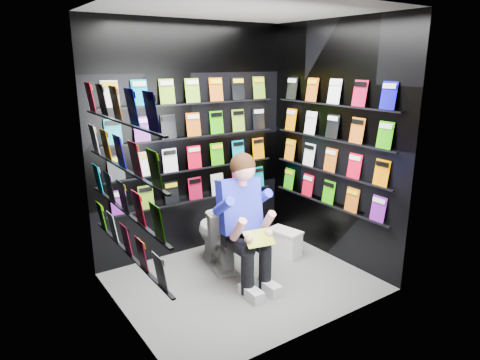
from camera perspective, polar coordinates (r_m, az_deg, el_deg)
floor at (r=4.48m, az=0.36°, el=-13.37°), size 2.40×2.40×0.00m
ceiling at (r=3.94m, az=0.43°, el=21.87°), size 2.40×2.40×0.00m
wall_back at (r=4.86m, az=-6.34°, el=5.18°), size 2.40×0.04×2.60m
wall_front at (r=3.26m, az=10.38°, el=-0.09°), size 2.40×0.04×2.60m
wall_left at (r=3.50m, az=-16.04°, el=0.59°), size 0.04×2.00×2.60m
wall_right at (r=4.78m, az=12.36°, el=4.76°), size 0.04×2.00×2.60m
comics_back at (r=4.83m, az=-6.18°, el=5.19°), size 2.10×0.06×1.37m
comics_left at (r=3.50m, az=-15.58°, el=0.74°), size 0.06×1.70×1.37m
comics_right at (r=4.76m, az=12.11°, el=4.79°), size 0.06×1.70×1.37m
toilet at (r=4.65m, az=-2.88°, el=-7.20°), size 0.56×0.82×0.73m
longbox at (r=5.02m, az=5.99°, el=-8.39°), size 0.28×0.40×0.27m
longbox_lid at (r=4.96m, az=6.04°, el=-6.81°), size 0.30×0.42×0.03m
reader at (r=4.21m, az=-0.26°, el=-3.60°), size 0.70×0.89×1.47m
held_comic at (r=4.01m, az=2.56°, el=-7.74°), size 0.30×0.21×0.12m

